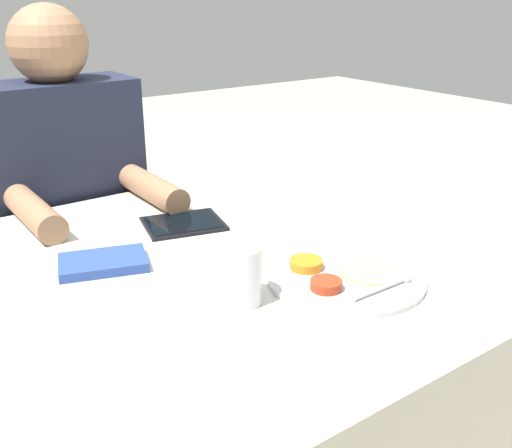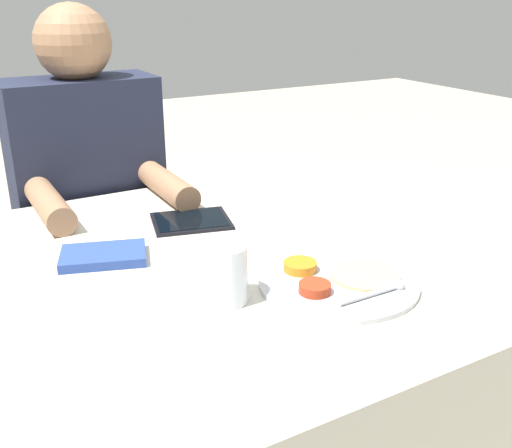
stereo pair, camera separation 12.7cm
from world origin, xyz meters
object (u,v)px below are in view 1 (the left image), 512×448
object	(u,v)px
thali_tray	(345,276)
person_diner	(73,244)
red_notebook	(103,263)
drinking_glass	(240,275)
tablet_device	(183,224)

from	to	relation	value
thali_tray	person_diner	bearing A→B (deg)	105.95
red_notebook	drinking_glass	bearing A→B (deg)	-62.92
red_notebook	person_diner	world-z (taller)	person_diner
thali_tray	tablet_device	xyz separation A→B (m)	(-0.11, 0.43, -0.00)
drinking_glass	person_diner	bearing A→B (deg)	92.28
thali_tray	tablet_device	bearing A→B (deg)	104.60
red_notebook	thali_tray	bearing A→B (deg)	-42.54
person_diner	drinking_glass	bearing A→B (deg)	-87.72
thali_tray	person_diner	distance (m)	0.91
thali_tray	drinking_glass	xyz separation A→B (m)	(-0.21, 0.05, 0.05)
red_notebook	drinking_glass	world-z (taller)	drinking_glass
thali_tray	person_diner	size ratio (longest dim) A/B	0.24
red_notebook	person_diner	distance (m)	0.57
thali_tray	person_diner	world-z (taller)	person_diner
drinking_glass	red_notebook	bearing A→B (deg)	117.08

